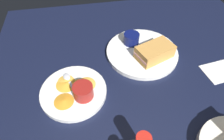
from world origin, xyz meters
The scene contains 10 objects.
ground_plane centered at (0.00, 0.00, -1.50)cm, with size 110.00×110.00×3.00cm, color black.
plate_sandwich_main centered at (-1.46, -13.18, 0.80)cm, with size 27.03×27.03×1.60cm, color white.
sandwich_half_near centered at (-4.66, -9.17, 4.00)cm, with size 14.87×11.68×4.80cm.
ramekin_dark_sauce centered at (1.53, -18.48, 3.82)cm, with size 6.04×6.04×4.14cm.
spoon_by_dark_ramekin centered at (-0.93, -14.03, 1.96)cm, with size 6.09×9.34×0.80cm.
plate_chips_companion centered at (25.05, 0.71, 0.80)cm, with size 20.85×20.85×1.60cm, color white.
ramekin_light_gravy centered at (21.92, 3.32, 3.92)cm, with size 6.09×6.09×4.34cm.
spoon_by_gravy_ramekin centered at (26.52, -3.61, 1.96)cm, with size 4.59×9.81×0.80cm.
plantain_chip_scatter centered at (25.50, -0.53, 1.90)cm, with size 15.20×14.72×0.60cm.
paper_napkin_folded centered at (-25.81, 0.76, 0.20)cm, with size 11.00×9.00×0.40cm, color white.
Camera 1 is at (19.34, 36.93, 49.47)cm, focal length 30.06 mm.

